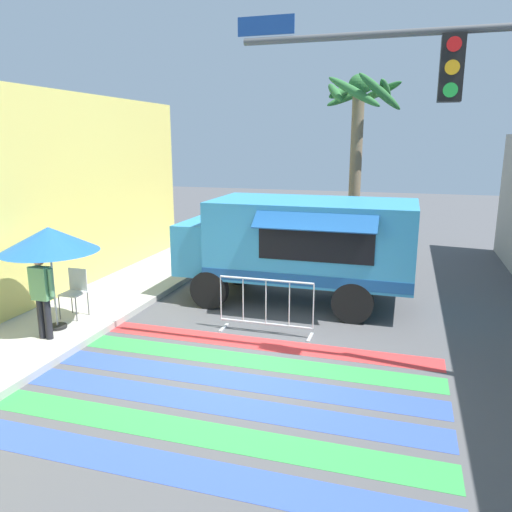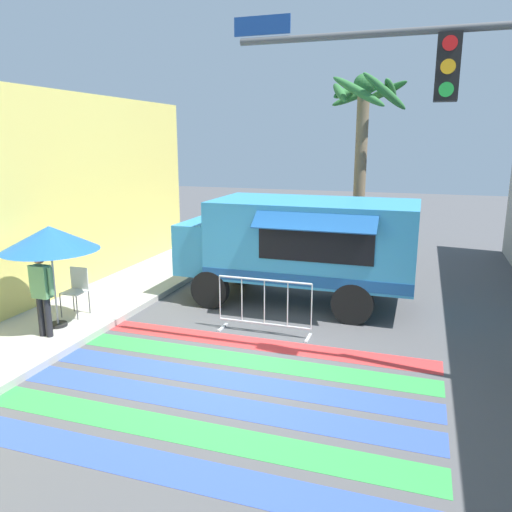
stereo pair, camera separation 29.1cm
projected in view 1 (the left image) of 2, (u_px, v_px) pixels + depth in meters
The scene contains 9 objects.
ground_plane at pixel (251, 363), 8.57m from camera, with size 60.00×60.00×0.00m, color #4C4C4F.
crosswalk_painted at pixel (230, 392), 7.57m from camera, with size 6.40×4.36×0.01m.
food_truck at pixel (294, 241), 11.51m from camera, with size 5.34×2.71×2.41m.
traffic_signal_pole at pixel (493, 129), 7.05m from camera, with size 4.91×0.29×5.60m.
patio_umbrella at pixel (49, 240), 9.39m from camera, with size 1.83×1.83×2.01m.
folding_chair at pixel (75, 288), 10.35m from camera, with size 0.43×0.43×1.00m.
vendor_person at pixel (42, 291), 9.08m from camera, with size 0.53×0.21×1.61m.
barricade_front at pixel (266, 307), 9.76m from camera, with size 1.90×0.44×1.12m.
palm_tree at pixel (359, 130), 14.31m from camera, with size 2.34×2.54×5.55m.
Camera 1 is at (2.37, -7.56, 3.74)m, focal length 35.00 mm.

